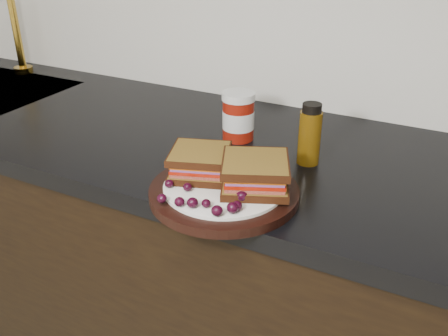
{
  "coord_description": "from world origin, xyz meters",
  "views": [
    {
      "loc": [
        0.28,
        0.76,
        1.37
      ],
      "look_at": [
        -0.09,
        1.48,
        0.96
      ],
      "focal_mm": 40.0,
      "sensor_mm": 36.0,
      "label": 1
    }
  ],
  "objects_px": {
    "condiment_jar": "(238,116)",
    "sandwich_left": "(200,163)",
    "oil_bottle": "(310,134)",
    "plate": "(224,192)"
  },
  "relations": [
    {
      "from": "sandwich_left",
      "to": "oil_bottle",
      "type": "xyz_separation_m",
      "value": [
        0.15,
        0.19,
        0.02
      ]
    },
    {
      "from": "plate",
      "to": "condiment_jar",
      "type": "bearing_deg",
      "value": 110.21
    },
    {
      "from": "oil_bottle",
      "to": "plate",
      "type": "bearing_deg",
      "value": -113.96
    },
    {
      "from": "condiment_jar",
      "to": "sandwich_left",
      "type": "bearing_deg",
      "value": -82.15
    },
    {
      "from": "plate",
      "to": "sandwich_left",
      "type": "relative_size",
      "value": 2.54
    },
    {
      "from": "condiment_jar",
      "to": "plate",
      "type": "bearing_deg",
      "value": -69.79
    },
    {
      "from": "plate",
      "to": "sandwich_left",
      "type": "height_order",
      "value": "sandwich_left"
    },
    {
      "from": "sandwich_left",
      "to": "oil_bottle",
      "type": "height_order",
      "value": "oil_bottle"
    },
    {
      "from": "condiment_jar",
      "to": "oil_bottle",
      "type": "xyz_separation_m",
      "value": [
        0.19,
        -0.05,
        0.01
      ]
    },
    {
      "from": "sandwich_left",
      "to": "condiment_jar",
      "type": "bearing_deg",
      "value": 78.81
    }
  ]
}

